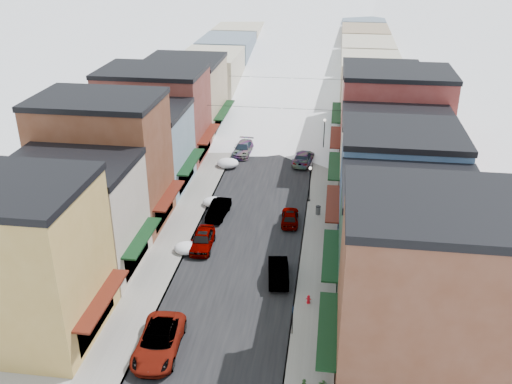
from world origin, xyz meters
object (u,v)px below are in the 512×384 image
(car_white_suv, at_px, (159,342))
(car_dark_hatch, at_px, (218,209))
(fire_hydrant, at_px, (308,299))
(car_silver_sedan, at_px, (203,240))
(car_green_sedan, at_px, (278,271))
(trash_can, at_px, (318,210))
(streetlamp_near, at_px, (310,179))

(car_white_suv, bearing_deg, car_dark_hatch, 86.80)
(car_dark_hatch, relative_size, fire_hydrant, 6.50)
(car_silver_sedan, bearing_deg, car_white_suv, -92.16)
(car_white_suv, bearing_deg, fire_hydrant, 31.59)
(car_green_sedan, distance_m, trash_can, 12.01)
(car_white_suv, distance_m, trash_can, 23.64)
(fire_hydrant, height_order, trash_can, trash_can)
(car_silver_sedan, bearing_deg, fire_hydrant, -38.86)
(car_dark_hatch, bearing_deg, car_white_suv, -85.53)
(car_white_suv, bearing_deg, car_green_sedan, 51.29)
(car_dark_hatch, xyz_separation_m, trash_can, (9.75, 1.50, -0.14))
(streetlamp_near, bearing_deg, car_silver_sedan, -130.00)
(car_white_suv, bearing_deg, streetlamp_near, 67.26)
(car_green_sedan, xyz_separation_m, streetlamp_near, (1.70, 14.64, 1.80))
(car_white_suv, distance_m, car_silver_sedan, 13.86)
(car_white_suv, relative_size, fire_hydrant, 8.83)
(car_white_suv, distance_m, streetlamp_near, 26.04)
(car_silver_sedan, height_order, car_green_sedan, car_silver_sedan)
(fire_hydrant, xyz_separation_m, streetlamp_near, (-0.93, 17.77, 2.10))
(car_silver_sedan, distance_m, streetlamp_near, 13.96)
(car_white_suv, height_order, car_green_sedan, car_white_suv)
(car_silver_sedan, relative_size, car_dark_hatch, 1.04)
(car_green_sedan, height_order, streetlamp_near, streetlamp_near)
(trash_can, height_order, streetlamp_near, streetlamp_near)
(car_green_sedan, bearing_deg, streetlamp_near, -103.96)
(car_silver_sedan, xyz_separation_m, trash_can, (9.95, 7.66, -0.19))
(car_dark_hatch, height_order, fire_hydrant, car_dark_hatch)
(fire_hydrant, bearing_deg, trash_can, 89.55)
(car_green_sedan, distance_m, streetlamp_near, 14.84)
(trash_can, bearing_deg, car_green_sedan, -103.25)
(fire_hydrant, bearing_deg, car_dark_hatch, 125.86)
(fire_hydrant, bearing_deg, car_green_sedan, 130.00)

